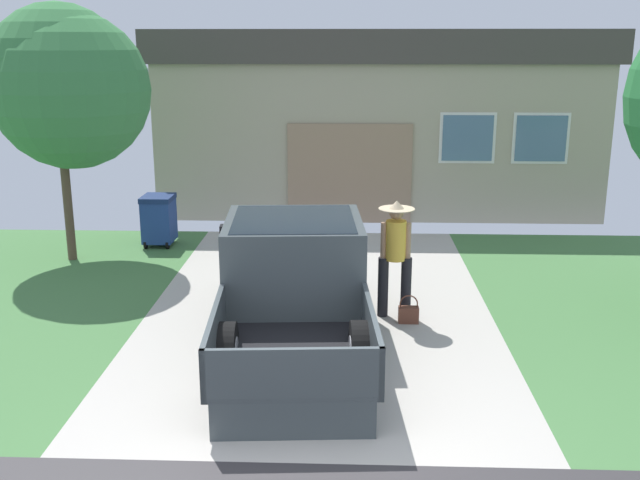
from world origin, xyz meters
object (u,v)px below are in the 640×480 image
Objects in this scene: pickup_truck at (294,284)px; handbag at (408,313)px; wheeled_trash_bin at (159,218)px; person_with_hat at (395,252)px; house_with_garage at (376,115)px; neighbor_tree at (64,82)px.

handbag is (1.64, 0.43, -0.58)m from pickup_truck.
handbag is 0.42× the size of wheeled_trash_bin.
pickup_truck is 5.15× the size of wheeled_trash_bin.
house_with_garage is (-0.02, 8.77, 1.15)m from person_with_hat.
wheeled_trash_bin is at bearing -132.10° from house_with_garage.
person_with_hat is at bearing -26.51° from neighbor_tree.
house_with_garage reaches higher than handbag.
pickup_truck is at bearing -165.36° from handbag.
house_with_garage is 2.26× the size of neighbor_tree.
pickup_truck reaches higher than wheeled_trash_bin.
neighbor_tree reaches higher than wheeled_trash_bin.
house_with_garage reaches higher than person_with_hat.
handbag is at bearing 126.47° from person_with_hat.
neighbor_tree reaches higher than person_with_hat.
person_with_hat is 1.74× the size of wheeled_trash_bin.
house_with_garage is at bearing 91.36° from handbag.
wheeled_trash_bin is at bearing -39.88° from person_with_hat.
pickup_truck is 1.79m from handbag.
pickup_truck is 12.34× the size of handbag.
person_with_hat is 0.92m from handbag.
neighbor_tree is at bearing -26.13° from person_with_hat.
neighbor_tree is 3.17m from wheeled_trash_bin.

